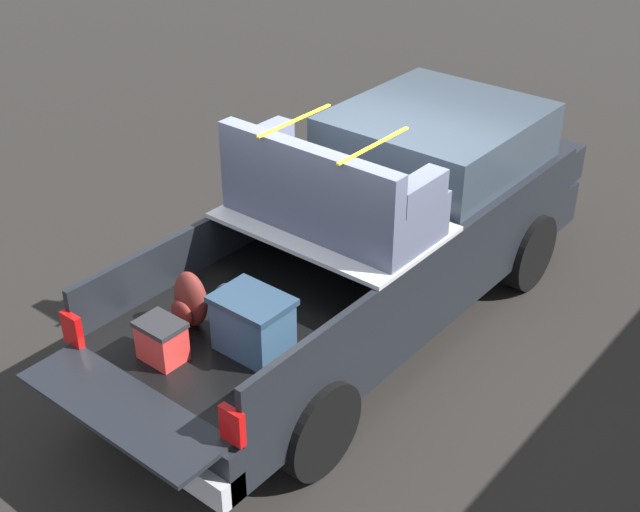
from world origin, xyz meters
The scene contains 2 objects.
ground_plane centered at (0.00, 0.00, 0.00)m, with size 40.00×40.00×0.00m, color black.
pickup_truck centered at (0.38, 0.00, 0.98)m, with size 6.05×2.06×2.23m.
Camera 1 is at (-5.63, -4.11, 4.99)m, focal length 47.98 mm.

